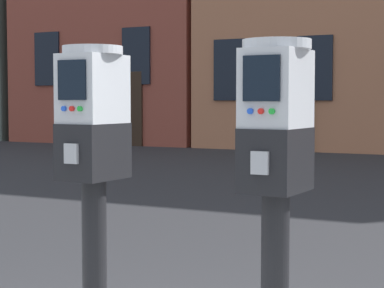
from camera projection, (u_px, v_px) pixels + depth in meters
parking_meter_near_kerb at (93, 163)px, 2.50m from camera, size 0.22×0.26×1.35m
parking_meter_twin_adjacent at (276, 173)px, 2.18m from camera, size 0.22×0.26×1.34m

